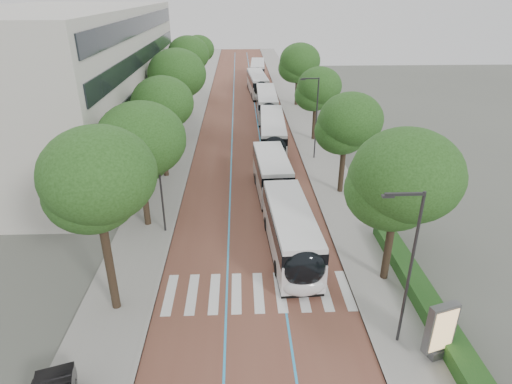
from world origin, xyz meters
TOP-DOWN VIEW (x-y plane):
  - ground at (0.00, 0.00)m, footprint 160.00×160.00m
  - road at (0.00, 40.00)m, footprint 11.00×140.00m
  - sidewalk_left at (-7.50, 40.00)m, footprint 4.00×140.00m
  - sidewalk_right at (7.50, 40.00)m, footprint 4.00×140.00m
  - kerb_left at (-5.60, 40.00)m, footprint 0.20×140.00m
  - kerb_right at (5.60, 40.00)m, footprint 0.20×140.00m
  - zebra_crossing at (0.20, 1.00)m, footprint 10.55×3.60m
  - lane_line_left at (-1.60, 40.00)m, footprint 0.12×126.00m
  - lane_line_right at (1.60, 40.00)m, footprint 0.12×126.00m
  - office_building at (-19.47, 28.00)m, footprint 18.11×40.00m
  - hedge at (9.10, 0.00)m, footprint 1.20×14.00m
  - streetlight_near at (6.62, -3.00)m, footprint 1.82×0.20m
  - streetlight_far at (6.62, 22.00)m, footprint 1.82×0.20m
  - lamp_post_left at (-6.10, 8.00)m, footprint 0.14×0.14m
  - trees_left at (-7.50, 24.21)m, footprint 6.15×60.25m
  - trees_right at (7.70, 21.67)m, footprint 5.86×47.80m
  - lead_bus at (2.21, 8.74)m, footprint 3.47×18.50m
  - bus_queued_0 at (2.78, 25.18)m, footprint 3.05×12.49m
  - bus_queued_1 at (2.99, 38.25)m, footprint 2.77×12.45m
  - bus_queued_2 at (2.35, 51.59)m, footprint 3.22×12.52m
  - bus_queued_3 at (2.89, 64.07)m, footprint 3.15×12.51m
  - ad_panel at (8.16, -4.11)m, footprint 1.49×0.80m

SIDE VIEW (x-z plane):
  - ground at x=0.00m, z-range 0.00..0.00m
  - road at x=0.00m, z-range 0.00..0.02m
  - lane_line_left at x=-1.60m, z-range 0.02..0.03m
  - lane_line_right at x=1.60m, z-range 0.02..0.03m
  - zebra_crossing at x=0.20m, z-range 0.02..0.03m
  - sidewalk_left at x=-7.50m, z-range 0.00..0.12m
  - sidewalk_right at x=7.50m, z-range 0.00..0.12m
  - kerb_left at x=-5.60m, z-range -0.01..0.13m
  - kerb_right at x=5.60m, z-range -0.01..0.13m
  - hedge at x=9.10m, z-range 0.12..0.92m
  - bus_queued_0 at x=2.78m, z-range 0.02..3.22m
  - bus_queued_1 at x=2.99m, z-range 0.02..3.22m
  - bus_queued_2 at x=2.35m, z-range 0.02..3.22m
  - bus_queued_3 at x=2.89m, z-range 0.02..3.22m
  - lead_bus at x=2.21m, z-range 0.03..3.23m
  - ad_panel at x=8.16m, z-range 0.19..3.18m
  - lamp_post_left at x=-6.10m, z-range 0.12..8.12m
  - streetlight_near at x=6.62m, z-range 0.82..8.82m
  - streetlight_far at x=6.62m, z-range 0.82..8.82m
  - trees_right at x=7.70m, z-range 1.53..10.21m
  - trees_left at x=-7.50m, z-range 1.82..11.48m
  - office_building at x=-19.47m, z-range 0.00..14.00m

